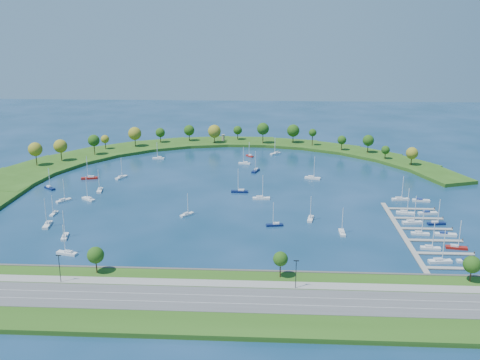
{
  "coord_description": "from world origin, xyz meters",
  "views": [
    {
      "loc": [
        20.1,
        -278.21,
        86.71
      ],
      "look_at": [
        5.0,
        5.0,
        4.0
      ],
      "focal_mm": 40.25,
      "sensor_mm": 36.0,
      "label": 1
    }
  ],
  "objects_px": {
    "docked_boat_7": "(436,223)",
    "docked_boat_0": "(440,260)",
    "moored_boat_0": "(64,200)",
    "moored_boat_18": "(240,191)",
    "docked_boat_3": "(456,247)",
    "moored_boat_10": "(90,177)",
    "moored_boat_20": "(100,190)",
    "moored_boat_6": "(187,214)",
    "docked_boat_2": "(430,247)",
    "moored_boat_8": "(261,198)",
    "moored_boat_16": "(88,198)",
    "docked_boat_10": "(400,199)",
    "docked_boat_11": "(421,200)",
    "moored_boat_1": "(50,187)",
    "docked_boat_1": "(467,261)",
    "docked_boat_4": "(420,233)",
    "moored_boat_11": "(54,213)",
    "moored_boat_2": "(256,170)",
    "moored_boat_7": "(159,158)",
    "moored_boat_3": "(250,155)",
    "moored_boat_21": "(313,177)",
    "harbor_tower": "(223,137)",
    "docked_boat_5": "(445,234)",
    "docked_boat_6": "(412,222)",
    "moored_boat_19": "(275,224)",
    "moored_boat_17": "(47,224)",
    "moored_boat_9": "(342,232)",
    "docked_boat_9": "(428,213)",
    "moored_boat_12": "(121,177)",
    "moored_boat_15": "(311,218)",
    "moored_boat_14": "(67,252)",
    "moored_boat_13": "(276,153)",
    "moored_boat_5": "(245,163)"
  },
  "relations": [
    {
      "from": "moored_boat_0",
      "to": "moored_boat_8",
      "type": "relative_size",
      "value": 0.89
    },
    {
      "from": "docked_boat_0",
      "to": "docked_boat_11",
      "type": "height_order",
      "value": "docked_boat_0"
    },
    {
      "from": "moored_boat_1",
      "to": "moored_boat_15",
      "type": "height_order",
      "value": "moored_boat_1"
    },
    {
      "from": "moored_boat_0",
      "to": "moored_boat_5",
      "type": "relative_size",
      "value": 1.04
    },
    {
      "from": "moored_boat_11",
      "to": "moored_boat_20",
      "type": "height_order",
      "value": "moored_boat_20"
    },
    {
      "from": "moored_boat_11",
      "to": "docked_boat_6",
      "type": "height_order",
      "value": "docked_boat_6"
    },
    {
      "from": "harbor_tower",
      "to": "moored_boat_15",
      "type": "height_order",
      "value": "moored_boat_15"
    },
    {
      "from": "docked_boat_7",
      "to": "docked_boat_0",
      "type": "bearing_deg",
      "value": -112.66
    },
    {
      "from": "moored_boat_1",
      "to": "docked_boat_1",
      "type": "height_order",
      "value": "moored_boat_1"
    },
    {
      "from": "moored_boat_16",
      "to": "moored_boat_17",
      "type": "relative_size",
      "value": 0.95
    },
    {
      "from": "docked_boat_6",
      "to": "moored_boat_8",
      "type": "bearing_deg",
      "value": 147.36
    },
    {
      "from": "moored_boat_12",
      "to": "docked_boat_1",
      "type": "xyz_separation_m",
      "value": [
        161.0,
        -106.19,
        -0.32
      ]
    },
    {
      "from": "docked_boat_0",
      "to": "docked_boat_1",
      "type": "distance_m",
      "value": 10.53
    },
    {
      "from": "moored_boat_6",
      "to": "docked_boat_2",
      "type": "height_order",
      "value": "docked_boat_2"
    },
    {
      "from": "moored_boat_8",
      "to": "moored_boat_16",
      "type": "relative_size",
      "value": 1.05
    },
    {
      "from": "moored_boat_3",
      "to": "moored_boat_21",
      "type": "xyz_separation_m",
      "value": [
        38.37,
        -52.84,
        0.1
      ]
    },
    {
      "from": "moored_boat_10",
      "to": "moored_boat_20",
      "type": "height_order",
      "value": "moored_boat_10"
    },
    {
      "from": "moored_boat_18",
      "to": "moored_boat_20",
      "type": "bearing_deg",
      "value": 2.19
    },
    {
      "from": "moored_boat_0",
      "to": "moored_boat_18",
      "type": "relative_size",
      "value": 0.89
    },
    {
      "from": "moored_boat_9",
      "to": "docked_boat_10",
      "type": "bearing_deg",
      "value": -37.34
    },
    {
      "from": "moored_boat_18",
      "to": "docked_boat_3",
      "type": "bearing_deg",
      "value": 142.93
    },
    {
      "from": "moored_boat_2",
      "to": "docked_boat_7",
      "type": "relative_size",
      "value": 1.09
    },
    {
      "from": "moored_boat_17",
      "to": "docked_boat_10",
      "type": "distance_m",
      "value": 171.4
    },
    {
      "from": "docked_boat_0",
      "to": "docked_boat_5",
      "type": "bearing_deg",
      "value": 62.35
    },
    {
      "from": "docked_boat_1",
      "to": "docked_boat_6",
      "type": "height_order",
      "value": "docked_boat_6"
    },
    {
      "from": "docked_boat_10",
      "to": "docked_boat_11",
      "type": "relative_size",
      "value": 1.46
    },
    {
      "from": "docked_boat_6",
      "to": "docked_boat_5",
      "type": "bearing_deg",
      "value": -60.93
    },
    {
      "from": "moored_boat_8",
      "to": "docked_boat_1",
      "type": "xyz_separation_m",
      "value": [
        79.02,
        -71.52,
        -0.35
      ]
    },
    {
      "from": "docked_boat_4",
      "to": "docked_boat_11",
      "type": "relative_size",
      "value": 1.28
    },
    {
      "from": "moored_boat_11",
      "to": "harbor_tower",
      "type": "bearing_deg",
      "value": 160.26
    },
    {
      "from": "moored_boat_17",
      "to": "docked_boat_3",
      "type": "bearing_deg",
      "value": 76.99
    },
    {
      "from": "docked_boat_2",
      "to": "docked_boat_9",
      "type": "height_order",
      "value": "docked_boat_2"
    },
    {
      "from": "moored_boat_1",
      "to": "moored_boat_14",
      "type": "height_order",
      "value": "moored_boat_14"
    },
    {
      "from": "moored_boat_20",
      "to": "moored_boat_1",
      "type": "bearing_deg",
      "value": -106.08
    },
    {
      "from": "moored_boat_7",
      "to": "moored_boat_11",
      "type": "distance_m",
      "value": 113.31
    },
    {
      "from": "moored_boat_16",
      "to": "harbor_tower",
      "type": "bearing_deg",
      "value": -75.5
    },
    {
      "from": "moored_boat_1",
      "to": "moored_boat_13",
      "type": "height_order",
      "value": "moored_boat_13"
    },
    {
      "from": "moored_boat_0",
      "to": "docked_boat_3",
      "type": "height_order",
      "value": "docked_boat_3"
    },
    {
      "from": "moored_boat_10",
      "to": "docked_boat_11",
      "type": "distance_m",
      "value": 183.54
    },
    {
      "from": "moored_boat_3",
      "to": "docked_boat_5",
      "type": "xyz_separation_m",
      "value": [
        88.16,
        -137.11,
        -0.18
      ]
    },
    {
      "from": "harbor_tower",
      "to": "moored_boat_0",
      "type": "relative_size",
      "value": 0.4
    },
    {
      "from": "moored_boat_2",
      "to": "moored_boat_7",
      "type": "distance_m",
      "value": 71.23
    },
    {
      "from": "moored_boat_1",
      "to": "docked_boat_4",
      "type": "height_order",
      "value": "moored_boat_1"
    },
    {
      "from": "moored_boat_7",
      "to": "moored_boat_19",
      "type": "bearing_deg",
      "value": 124.69
    },
    {
      "from": "harbor_tower",
      "to": "moored_boat_0",
      "type": "distance_m",
      "value": 158.15
    },
    {
      "from": "moored_boat_16",
      "to": "docked_boat_10",
      "type": "height_order",
      "value": "docked_boat_10"
    },
    {
      "from": "moored_boat_14",
      "to": "docked_boat_9",
      "type": "distance_m",
      "value": 162.95
    },
    {
      "from": "moored_boat_11",
      "to": "docked_boat_11",
      "type": "bearing_deg",
      "value": 101.96
    },
    {
      "from": "moored_boat_6",
      "to": "moored_boat_19",
      "type": "height_order",
      "value": "moored_boat_19"
    },
    {
      "from": "docked_boat_1",
      "to": "moored_boat_1",
      "type": "bearing_deg",
      "value": 153.82
    }
  ]
}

